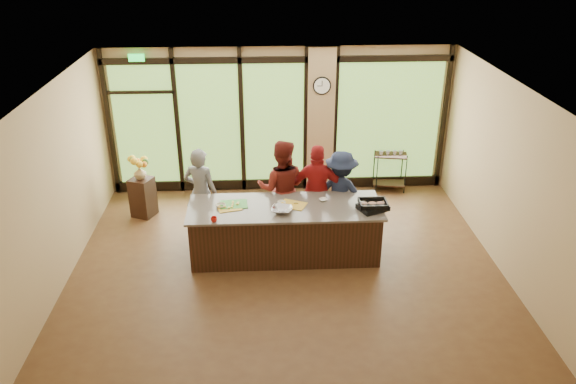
{
  "coord_description": "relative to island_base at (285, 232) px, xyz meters",
  "views": [
    {
      "loc": [
        -0.37,
        -7.92,
        5.15
      ],
      "look_at": [
        0.06,
        0.4,
        1.14
      ],
      "focal_mm": 35.0,
      "sensor_mm": 36.0,
      "label": 1
    }
  ],
  "objects": [
    {
      "name": "back_wall",
      "position": [
        0.0,
        2.7,
        1.06
      ],
      "size": [
        7.0,
        0.0,
        7.0
      ],
      "primitive_type": "plane",
      "rotation": [
        1.57,
        0.0,
        0.0
      ],
      "color": "tan",
      "rests_on": "floor"
    },
    {
      "name": "roasting_pan",
      "position": [
        1.43,
        -0.18,
        0.52
      ],
      "size": [
        0.55,
        0.5,
        0.08
      ],
      "primitive_type": "cube",
      "rotation": [
        0.0,
        0.0,
        0.42
      ],
      "color": "black",
      "rests_on": "countertop"
    },
    {
      "name": "wall_clock",
      "position": [
        0.85,
        2.57,
        1.81
      ],
      "size": [
        0.36,
        0.04,
        0.36
      ],
      "color": "black",
      "rests_on": "window_wall"
    },
    {
      "name": "prep_bowl_near",
      "position": [
        -1.05,
        0.03,
        0.51
      ],
      "size": [
        0.2,
        0.2,
        0.05
      ],
      "primitive_type": "imported",
      "rotation": [
        0.0,
        0.0,
        -0.26
      ],
      "color": "white",
      "rests_on": "countertop"
    },
    {
      "name": "island_base",
      "position": [
        0.0,
        0.0,
        0.0
      ],
      "size": [
        3.1,
        1.0,
        0.88
      ],
      "primitive_type": "cube",
      "color": "black",
      "rests_on": "floor"
    },
    {
      "name": "left_wall",
      "position": [
        -3.5,
        -0.3,
        1.06
      ],
      "size": [
        0.0,
        6.0,
        6.0
      ],
      "primitive_type": "plane",
      "rotation": [
        1.57,
        0.0,
        1.57
      ],
      "color": "tan",
      "rests_on": "floor"
    },
    {
      "name": "prep_bowl_mid",
      "position": [
        -0.05,
        0.09,
        0.5
      ],
      "size": [
        0.15,
        0.15,
        0.04
      ],
      "primitive_type": "imported",
      "rotation": [
        0.0,
        0.0,
        -0.09
      ],
      "color": "white",
      "rests_on": "countertop"
    },
    {
      "name": "prep_bowl_far",
      "position": [
        0.65,
        0.18,
        0.5
      ],
      "size": [
        0.17,
        0.17,
        0.03
      ],
      "primitive_type": "imported",
      "rotation": [
        0.0,
        0.0,
        0.36
      ],
      "color": "white",
      "rests_on": "countertop"
    },
    {
      "name": "cook_midleft",
      "position": [
        -0.02,
        0.75,
        0.46
      ],
      "size": [
        0.95,
        0.78,
        1.8
      ],
      "primitive_type": "imported",
      "rotation": [
        0.0,
        0.0,
        3.02
      ],
      "color": "maroon",
      "rests_on": "floor"
    },
    {
      "name": "cutting_board_left",
      "position": [
        -0.84,
        0.11,
        0.49
      ],
      "size": [
        0.47,
        0.37,
        0.01
      ],
      "primitive_type": "cube",
      "rotation": [
        0.0,
        0.0,
        0.07
      ],
      "color": "green",
      "rests_on": "countertop"
    },
    {
      "name": "countertop",
      "position": [
        0.0,
        0.0,
        0.46
      ],
      "size": [
        3.2,
        1.1,
        0.04
      ],
      "primitive_type": "cube",
      "color": "#6D615A",
      "rests_on": "island_base"
    },
    {
      "name": "cutting_board_right",
      "position": [
        0.14,
        0.04,
        0.49
      ],
      "size": [
        0.5,
        0.45,
        0.01
      ],
      "primitive_type": "cube",
      "rotation": [
        0.0,
        0.0,
        -0.42
      ],
      "color": "gold",
      "rests_on": "countertop"
    },
    {
      "name": "mixing_bowl",
      "position": [
        -0.06,
        -0.2,
        0.52
      ],
      "size": [
        0.39,
        0.39,
        0.08
      ],
      "primitive_type": "imported",
      "rotation": [
        0.0,
        0.0,
        -0.2
      ],
      "color": "silver",
      "rests_on": "countertop"
    },
    {
      "name": "floor",
      "position": [
        0.0,
        -0.3,
        -0.44
      ],
      "size": [
        7.0,
        7.0,
        0.0
      ],
      "primitive_type": "plane",
      "color": "#50301C",
      "rests_on": "ground"
    },
    {
      "name": "cutting_board_center",
      "position": [
        -0.91,
        -0.01,
        0.49
      ],
      "size": [
        0.44,
        0.37,
        0.01
      ],
      "primitive_type": "cube",
      "rotation": [
        0.0,
        0.0,
        0.26
      ],
      "color": "gold",
      "rests_on": "countertop"
    },
    {
      "name": "right_wall",
      "position": [
        3.5,
        -0.3,
        1.06
      ],
      "size": [
        0.0,
        6.0,
        6.0
      ],
      "primitive_type": "plane",
      "rotation": [
        1.57,
        0.0,
        -1.57
      ],
      "color": "tan",
      "rests_on": "floor"
    },
    {
      "name": "cook_midright",
      "position": [
        0.61,
        0.67,
        0.42
      ],
      "size": [
        1.06,
        0.59,
        1.72
      ],
      "primitive_type": "imported",
      "rotation": [
        0.0,
        0.0,
        2.97
      ],
      "color": "maroon",
      "rests_on": "floor"
    },
    {
      "name": "flower_stand",
      "position": [
        -2.66,
        1.58,
        -0.05
      ],
      "size": [
        0.51,
        0.51,
        0.77
      ],
      "primitive_type": "cube",
      "rotation": [
        0.0,
        0.0,
        -0.41
      ],
      "color": "black",
      "rests_on": "floor"
    },
    {
      "name": "flower_vase",
      "position": [
        -2.66,
        1.58,
        0.45
      ],
      "size": [
        0.3,
        0.3,
        0.24
      ],
      "primitive_type": "imported",
      "rotation": [
        0.0,
        0.0,
        0.4
      ],
      "color": "#9C8255",
      "rests_on": "flower_stand"
    },
    {
      "name": "cook_right",
      "position": [
        1.02,
        0.69,
        0.36
      ],
      "size": [
        1.17,
        0.92,
        1.59
      ],
      "primitive_type": "imported",
      "rotation": [
        0.0,
        0.0,
        2.77
      ],
      "color": "#192037",
      "rests_on": "floor"
    },
    {
      "name": "cook_left",
      "position": [
        -1.45,
        0.76,
        0.4
      ],
      "size": [
        0.71,
        0.57,
        1.68
      ],
      "primitive_type": "imported",
      "rotation": [
        0.0,
        0.0,
        2.82
      ],
      "color": "slate",
      "rests_on": "floor"
    },
    {
      "name": "window_wall",
      "position": [
        0.16,
        2.65,
        0.95
      ],
      "size": [
        6.9,
        0.12,
        3.0
      ],
      "color": "tan",
      "rests_on": "floor"
    },
    {
      "name": "bar_cart",
      "position": [
        2.31,
        2.45,
        0.1
      ],
      "size": [
        0.71,
        0.48,
        0.9
      ],
      "rotation": [
        0.0,
        0.0,
        -0.17
      ],
      "color": "black",
      "rests_on": "floor"
    },
    {
      "name": "ceiling",
      "position": [
        0.0,
        -0.3,
        2.56
      ],
      "size": [
        7.0,
        7.0,
        0.0
      ],
      "primitive_type": "plane",
      "rotation": [
        3.14,
        0.0,
        0.0
      ],
      "color": "white",
      "rests_on": "back_wall"
    },
    {
      "name": "red_ramekin",
      "position": [
        -1.13,
        -0.47,
        0.52
      ],
      "size": [
        0.11,
        0.11,
        0.08
      ],
      "primitive_type": "imported",
      "rotation": [
        0.0,
        0.0,
        -0.09
      ],
      "color": "#B51912",
      "rests_on": "countertop"
    }
  ]
}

